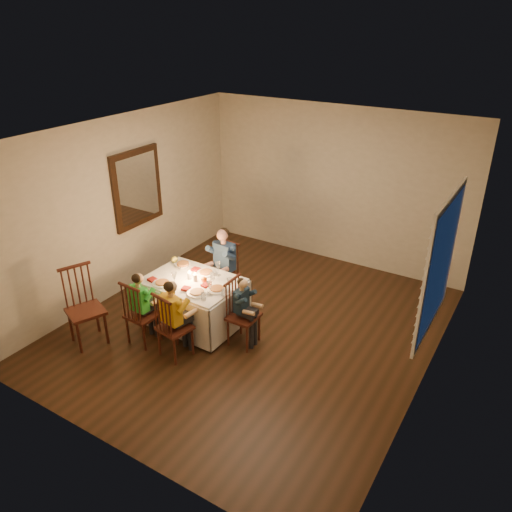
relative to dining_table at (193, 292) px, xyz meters
The scene contains 26 objects.
ground 0.94m from the dining_table, 23.71° to the left, with size 5.00×5.00×0.00m, color black.
wall_left 1.75m from the dining_table, 167.65° to the left, with size 0.02×5.00×2.60m, color beige.
wall_right 3.13m from the dining_table, ahead, with size 0.02×5.00×2.60m, color beige.
wall_back 3.04m from the dining_table, 75.18° to the left, with size 4.50×0.02×2.60m, color beige.
ceiling 2.28m from the dining_table, 23.71° to the left, with size 5.00×5.00×0.00m, color white.
dining_table is the anchor object (origin of this frame).
chair_adult 0.85m from the dining_table, 89.77° to the left, with size 0.37×0.35×0.90m, color #36140E, non-canonical shape.
chair_near_left 0.88m from the dining_table, 112.00° to the right, with size 0.37×0.35×0.90m, color #36140E, non-canonical shape.
chair_near_right 0.88m from the dining_table, 69.91° to the right, with size 0.37×0.35×0.90m, color #36140E, non-canonical shape.
chair_end 0.96m from the dining_table, ahead, with size 0.37×0.35×0.90m, color #36140E, non-canonical shape.
chair_extra 1.46m from the dining_table, 129.19° to the right, with size 0.43×0.41×1.04m, color #36140E, non-canonical shape.
adult 0.85m from the dining_table, 89.77° to the left, with size 0.39×0.36×1.14m, color navy, non-canonical shape.
child_green 0.88m from the dining_table, 112.00° to the right, with size 0.31×0.29×1.00m, color green, non-canonical shape.
child_yellow 0.88m from the dining_table, 69.91° to the right, with size 0.34×0.31×1.05m, color gold, non-canonical shape.
child_teal 0.96m from the dining_table, ahead, with size 0.28×0.26×0.94m, color #182A3C, non-canonical shape.
setting_adult 0.31m from the dining_table, 78.92° to the left, with size 0.26×0.26×0.02m, color white.
setting_green 0.44m from the dining_table, 132.57° to the right, with size 0.26×0.26×0.02m, color white.
setting_yellow 0.42m from the dining_table, 42.75° to the right, with size 0.26×0.26×0.02m, color white.
setting_teal 0.48m from the dining_table, ahead, with size 0.26×0.26×0.02m, color white.
candle_left 0.24m from the dining_table, behind, with size 0.06×0.06×0.10m, color silver.
candle_right 0.25m from the dining_table, ahead, with size 0.06×0.06×0.10m, color silver.
squash 0.65m from the dining_table, 152.50° to the left, with size 0.09×0.09×0.09m, color yellow.
orange_fruit 0.28m from the dining_table, 13.75° to the left, with size 0.08×0.08×0.08m, color orange.
serving_bowl 0.46m from the dining_table, 146.25° to the left, with size 0.21×0.21×0.05m, color white.
wall_mirror 1.90m from the dining_table, 156.82° to the left, with size 0.06×0.95×1.15m.
window_blinds 3.16m from the dining_table, ahead, with size 0.07×1.34×1.54m.
Camera 1 is at (3.00, -4.81, 3.86)m, focal length 35.00 mm.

